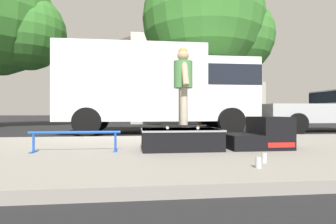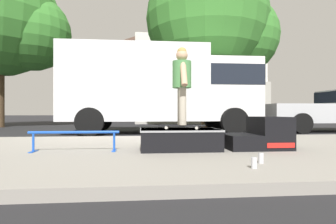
% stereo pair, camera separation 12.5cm
% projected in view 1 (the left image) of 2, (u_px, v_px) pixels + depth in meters
% --- Properties ---
extents(ground_plane, '(140.00, 140.00, 0.00)m').
position_uv_depth(ground_plane, '(104.00, 139.00, 7.65)').
color(ground_plane, black).
extents(sidewalk_slab, '(50.00, 5.00, 0.12)m').
position_uv_depth(sidewalk_slab, '(84.00, 152.00, 4.67)').
color(sidewalk_slab, gray).
rests_on(sidewalk_slab, ground).
extents(skate_box, '(1.31, 0.85, 0.34)m').
position_uv_depth(skate_box, '(181.00, 138.00, 4.61)').
color(skate_box, black).
rests_on(skate_box, sidewalk_slab).
extents(kicker_ramp, '(1.04, 0.81, 0.55)m').
position_uv_depth(kicker_ramp, '(260.00, 135.00, 4.78)').
color(kicker_ramp, black).
rests_on(kicker_ramp, sidewalk_slab).
extents(grind_rail, '(1.41, 0.28, 0.33)m').
position_uv_depth(grind_rail, '(75.00, 136.00, 4.34)').
color(grind_rail, blue).
rests_on(grind_rail, sidewalk_slab).
extents(skateboard, '(0.81, 0.38, 0.07)m').
position_uv_depth(skateboard, '(183.00, 126.00, 4.60)').
color(skateboard, black).
rests_on(skateboard, skate_box).
extents(skater_kid, '(0.32, 0.67, 1.30)m').
position_uv_depth(skater_kid, '(183.00, 79.00, 4.60)').
color(skater_kid, '#B7AD99').
rests_on(skater_kid, skateboard).
extents(soda_can, '(0.07, 0.07, 0.13)m').
position_uv_depth(soda_can, '(258.00, 162.00, 3.06)').
color(soda_can, silver).
rests_on(soda_can, sidewalk_slab).
extents(soda_can_b, '(0.07, 0.07, 0.13)m').
position_uv_depth(soda_can_b, '(264.00, 158.00, 3.38)').
color(soda_can_b, silver).
rests_on(soda_can_b, sidewalk_slab).
extents(box_truck, '(6.91, 2.63, 3.05)m').
position_uv_depth(box_truck, '(159.00, 86.00, 10.04)').
color(box_truck, silver).
rests_on(box_truck, ground).
extents(pickup_truck_silver, '(5.70, 2.09, 1.61)m').
position_uv_depth(pickup_truck_silver, '(334.00, 109.00, 10.87)').
color(pickup_truck_silver, '#B2B5BA').
rests_on(pickup_truck_silver, ground).
extents(street_tree_main, '(6.74, 6.13, 8.49)m').
position_uv_depth(street_tree_main, '(210.00, 24.00, 13.99)').
color(street_tree_main, brown).
rests_on(street_tree_main, ground).
extents(house_behind, '(9.54, 8.23, 8.40)m').
position_uv_depth(house_behind, '(188.00, 69.00, 22.02)').
color(house_behind, silver).
rests_on(house_behind, ground).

